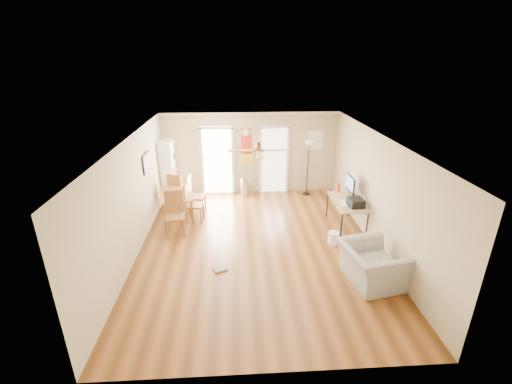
{
  "coord_description": "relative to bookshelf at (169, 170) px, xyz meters",
  "views": [
    {
      "loc": [
        -0.47,
        -7.09,
        4.26
      ],
      "look_at": [
        0.0,
        0.6,
        1.15
      ],
      "focal_mm": 24.19,
      "sensor_mm": 36.0,
      "label": 1
    }
  ],
  "objects": [
    {
      "name": "wall_left",
      "position": [
        -0.2,
        -3.16,
        0.38
      ],
      "size": [
        0.04,
        7.0,
        2.6
      ],
      "primitive_type": null,
      "color": "beige",
      "rests_on": "floor"
    },
    {
      "name": "framed_poster",
      "position": [
        -0.18,
        -1.76,
        0.78
      ],
      "size": [
        0.04,
        0.66,
        0.48
      ],
      "primitive_type": "cube",
      "color": "black",
      "rests_on": "wall_left"
    },
    {
      "name": "floor_cloth",
      "position": [
        1.7,
        -4.05,
        -0.9
      ],
      "size": [
        0.34,
        0.31,
        0.04
      ],
      "primitive_type": "cube",
      "rotation": [
        0.0,
        0.0,
        0.38
      ],
      "color": "gray",
      "rests_on": "floor"
    },
    {
      "name": "printer",
      "position": [
        5.0,
        -2.67,
        -0.06
      ],
      "size": [
        0.37,
        0.42,
        0.2
      ],
      "primitive_type": "cube",
      "rotation": [
        0.0,
        0.0,
        0.08
      ],
      "color": "black",
      "rests_on": "computer_desk"
    },
    {
      "name": "wastebasket_a",
      "position": [
        4.38,
        -3.13,
        -0.77
      ],
      "size": [
        0.27,
        0.27,
        0.3
      ],
      "primitive_type": "cylinder",
      "rotation": [
        0.0,
        0.0,
        -0.05
      ],
      "color": "white",
      "rests_on": "floor"
    },
    {
      "name": "wall_right",
      "position": [
        5.3,
        -3.16,
        0.38
      ],
      "size": [
        0.04,
        7.0,
        2.6
      ],
      "primitive_type": null,
      "color": "beige",
      "rests_on": "floor"
    },
    {
      "name": "orange_bottle",
      "position": [
        4.85,
        -1.69,
        -0.04
      ],
      "size": [
        0.09,
        0.09,
        0.24
      ],
      "primitive_type": "cylinder",
      "rotation": [
        0.0,
        0.0,
        -0.09
      ],
      "color": "red",
      "rests_on": "computer_desk"
    },
    {
      "name": "torchiere_lamp",
      "position": [
        4.34,
        -0.01,
        -0.04
      ],
      "size": [
        0.42,
        0.42,
        1.77
      ],
      "primitive_type": null,
      "rotation": [
        0.0,
        0.0,
        -0.32
      ],
      "color": "black",
      "rests_on": "floor"
    },
    {
      "name": "dining_chair_far",
      "position": [
        0.31,
        -0.59,
        -0.41
      ],
      "size": [
        0.5,
        0.5,
        1.02
      ],
      "primitive_type": null,
      "rotation": [
        0.0,
        0.0,
        2.92
      ],
      "color": "olive",
      "rests_on": "floor"
    },
    {
      "name": "wall_back",
      "position": [
        2.55,
        0.34,
        0.38
      ],
      "size": [
        5.5,
        0.04,
        2.6
      ],
      "primitive_type": null,
      "color": "beige",
      "rests_on": "floor"
    },
    {
      "name": "dining_chair_near",
      "position": [
        0.54,
        -2.47,
        -0.36
      ],
      "size": [
        0.51,
        0.51,
        1.12
      ],
      "primitive_type": null,
      "rotation": [
        0.0,
        0.0,
        0.12
      ],
      "color": "olive",
      "rests_on": "floor"
    },
    {
      "name": "trash_can",
      "position": [
        2.35,
        0.04,
        -0.62
      ],
      "size": [
        0.28,
        0.28,
        0.59
      ],
      "primitive_type": "cylinder",
      "rotation": [
        0.0,
        0.0,
        -0.02
      ],
      "color": "#ACADAF",
      "rests_on": "floor"
    },
    {
      "name": "wastebasket_b",
      "position": [
        4.54,
        -4.1,
        -0.77
      ],
      "size": [
        0.31,
        0.31,
        0.3
      ],
      "primitive_type": "cylinder",
      "rotation": [
        0.0,
        0.0,
        -0.21
      ],
      "color": "white",
      "rests_on": "floor"
    },
    {
      "name": "dining_chair_right_b",
      "position": [
        0.95,
        -1.72,
        -0.39
      ],
      "size": [
        0.49,
        0.49,
        1.06
      ],
      "primitive_type": null,
      "rotation": [
        0.0,
        0.0,
        1.45
      ],
      "color": "#A56835",
      "rests_on": "floor"
    },
    {
      "name": "bookshelf",
      "position": [
        0.0,
        0.0,
        0.0
      ],
      "size": [
        0.61,
        0.9,
        1.84
      ],
      "primitive_type": null,
      "rotation": [
        0.0,
        0.0,
        0.31
      ],
      "color": "white",
      "rests_on": "floor"
    },
    {
      "name": "ac_grille",
      "position": [
        4.6,
        0.31,
        0.78
      ],
      "size": [
        0.5,
        0.04,
        0.6
      ],
      "primitive_type": "cube",
      "color": "white",
      "rests_on": "wall_back"
    },
    {
      "name": "ceiling_fan",
      "position": [
        2.55,
        -3.46,
        1.51
      ],
      "size": [
        1.24,
        1.24,
        0.2
      ],
      "primitive_type": null,
      "color": "#593819",
      "rests_on": "ceiling"
    },
    {
      "name": "floor",
      "position": [
        2.55,
        -3.16,
        -0.92
      ],
      "size": [
        7.0,
        7.0,
        0.0
      ],
      "primitive_type": "plane",
      "color": "brown",
      "rests_on": "ground"
    },
    {
      "name": "imac",
      "position": [
        5.02,
        -2.09,
        0.13
      ],
      "size": [
        0.13,
        0.63,
        0.58
      ],
      "primitive_type": null,
      "rotation": [
        0.0,
        0.0,
        0.07
      ],
      "color": "black",
      "rests_on": "computer_desk"
    },
    {
      "name": "computer_desk",
      "position": [
        4.89,
        -2.35,
        -0.54
      ],
      "size": [
        0.71,
        1.42,
        0.76
      ],
      "primitive_type": null,
      "color": "#A38858",
      "rests_on": "floor"
    },
    {
      "name": "wall_front",
      "position": [
        2.55,
        -6.66,
        0.38
      ],
      "size": [
        5.5,
        0.04,
        2.6
      ],
      "primitive_type": null,
      "color": "beige",
      "rests_on": "floor"
    },
    {
      "name": "wall_decal",
      "position": [
        2.42,
        0.32,
        0.63
      ],
      "size": [
        0.46,
        0.03,
        1.1
      ],
      "primitive_type": "cube",
      "color": "red",
      "rests_on": "wall_back"
    },
    {
      "name": "ceiling",
      "position": [
        2.55,
        -3.16,
        1.68
      ],
      "size": [
        5.5,
        7.0,
        0.0
      ],
      "primitive_type": null,
      "color": "silver",
      "rests_on": "floor"
    },
    {
      "name": "keyboard",
      "position": [
        4.75,
        -2.49,
        -0.15
      ],
      "size": [
        0.2,
        0.43,
        0.02
      ],
      "primitive_type": "cube",
      "rotation": [
        0.0,
        0.0,
        -0.17
      ],
      "color": "white",
      "rests_on": "computer_desk"
    },
    {
      "name": "armchair",
      "position": [
        4.7,
        -4.64,
        -0.54
      ],
      "size": [
        1.23,
        1.35,
        0.77
      ],
      "primitive_type": "imported",
      "rotation": [
        0.0,
        0.0,
        1.75
      ],
      "color": "#9C9C97",
      "rests_on": "floor"
    },
    {
      "name": "dining_table",
      "position": [
        0.4,
        -1.35,
        -0.57
      ],
      "size": [
        1.14,
        1.54,
        0.69
      ],
      "primitive_type": null,
      "rotation": [
        0.0,
        0.0,
        0.24
      ],
      "color": "#9B6732",
      "rests_on": "floor"
    },
    {
      "name": "bathroom_doorway",
      "position": [
        3.3,
        0.33,
        0.13
      ],
      "size": [
        0.8,
        0.1,
        2.1
      ],
      "primitive_type": null,
      "color": "white",
      "rests_on": "wall_back"
    },
    {
      "name": "kitchen_doorway",
      "position": [
        1.5,
        0.33,
        0.13
      ],
      "size": [
        0.9,
        0.1,
        2.1
      ],
      "primitive_type": null,
      "color": "white",
      "rests_on": "wall_back"
    },
    {
      "name": "crown_molding",
      "position": [
        2.55,
        -3.16,
        1.64
      ],
      "size": [
        5.5,
        7.0,
        0.08
      ],
      "primitive_type": null,
      "color": "white",
      "rests_on": "wall_back"
    },
    {
      "name": "dining_chair_right_a",
      "position": [
        0.95,
        -1.18,
        -0.37
      ],
      "size": [
        0.51,
        0.51,
        1.11
      ],
      "primitive_type": null,
      "rotation": [
        0.0,
        0.0,
        1.45
      ],
      "color": "brown",
      "rests_on": "floor"
    }
  ]
}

